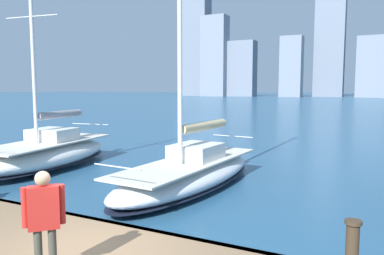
{
  "coord_description": "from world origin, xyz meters",
  "views": [
    {
      "loc": [
        -4.7,
        5.03,
        3.54
      ],
      "look_at": [
        1.06,
        -6.43,
        2.2
      ],
      "focal_mm": 35.0,
      "sensor_mm": 36.0,
      "label": 1
    }
  ],
  "objects_px": {
    "sailboat_tan": "(190,171)",
    "person_red_shirt": "(44,215)",
    "mooring_post": "(352,247)",
    "sailboat_grey": "(47,153)"
  },
  "relations": [
    {
      "from": "sailboat_tan",
      "to": "person_red_shirt",
      "type": "relative_size",
      "value": 7.34
    },
    {
      "from": "person_red_shirt",
      "to": "sailboat_grey",
      "type": "bearing_deg",
      "value": -42.21
    },
    {
      "from": "sailboat_tan",
      "to": "person_red_shirt",
      "type": "bearing_deg",
      "value": 100.69
    },
    {
      "from": "person_red_shirt",
      "to": "mooring_post",
      "type": "xyz_separation_m",
      "value": [
        -4.22,
        -2.21,
        -0.55
      ]
    },
    {
      "from": "sailboat_grey",
      "to": "mooring_post",
      "type": "distance_m",
      "value": 14.21
    },
    {
      "from": "sailboat_tan",
      "to": "mooring_post",
      "type": "height_order",
      "value": "sailboat_tan"
    },
    {
      "from": "sailboat_tan",
      "to": "mooring_post",
      "type": "relative_size",
      "value": 13.76
    },
    {
      "from": "sailboat_tan",
      "to": "person_red_shirt",
      "type": "distance_m",
      "value": 8.0
    },
    {
      "from": "sailboat_tan",
      "to": "person_red_shirt",
      "type": "xyz_separation_m",
      "value": [
        -1.47,
        7.79,
        1.01
      ]
    },
    {
      "from": "person_red_shirt",
      "to": "mooring_post",
      "type": "bearing_deg",
      "value": -152.31
    }
  ]
}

